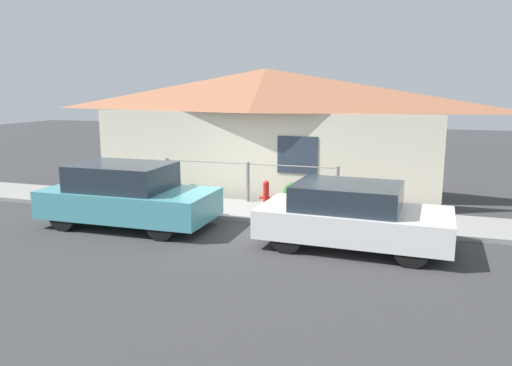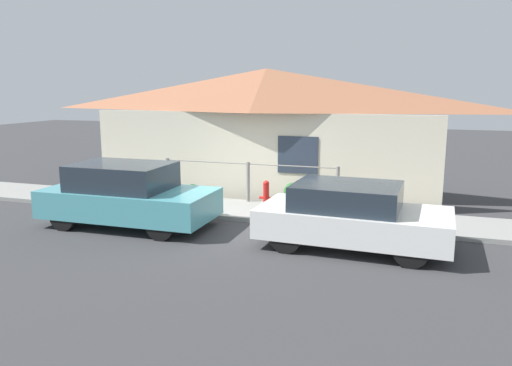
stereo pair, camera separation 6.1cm
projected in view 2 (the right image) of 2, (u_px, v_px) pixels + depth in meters
The scene contains 9 objects.
ground_plane at pixel (225, 220), 11.92m from camera, with size 60.00×60.00×0.00m, color #38383A.
sidewalk at pixel (238, 210), 12.77m from camera, with size 24.00×1.84×0.11m.
house at pixel (265, 96), 14.37m from camera, with size 10.27×2.23×3.67m.
fence at pixel (248, 180), 13.36m from camera, with size 4.90×0.10×1.07m.
car_left at pixel (128, 195), 11.36m from camera, with size 3.90×1.83×1.43m.
car_right at pixel (352, 216), 9.81m from camera, with size 3.77×1.92×1.28m.
fire_hydrant at pixel (266, 196), 12.04m from camera, with size 0.34×0.15×0.83m.
potted_plant_near_hydrant at pixel (293, 193), 12.87m from camera, with size 0.47×0.47×0.61m.
potted_plant_by_fence at pixel (193, 192), 13.27m from camera, with size 0.37×0.37×0.50m.
Camera 2 is at (4.32, -10.73, 3.12)m, focal length 35.00 mm.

